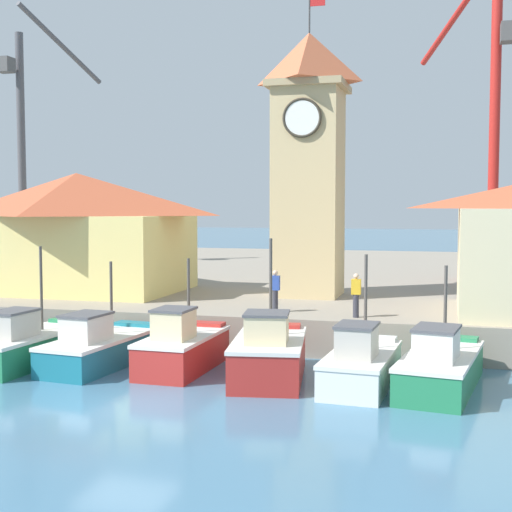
{
  "coord_description": "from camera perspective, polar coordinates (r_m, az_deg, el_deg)",
  "views": [
    {
      "loc": [
        8.41,
        -17.4,
        5.48
      ],
      "look_at": [
        1.12,
        9.4,
        3.5
      ],
      "focal_mm": 50.0,
      "sensor_mm": 36.0,
      "label": 1
    }
  ],
  "objects": [
    {
      "name": "quay_wharf",
      "position": [
        45.84,
        4.56,
        -1.93
      ],
      "size": [
        120.0,
        40.0,
        1.38
      ],
      "primitive_type": "cube",
      "color": "gray",
      "rests_on": "ground"
    },
    {
      "name": "warehouse_left",
      "position": [
        35.17,
        -14.11,
        1.97
      ],
      "size": [
        10.22,
        7.0,
        5.63
      ],
      "color": "#E5D17A",
      "rests_on": "quay_wharf"
    },
    {
      "name": "fishing_boat_right_inner",
      "position": [
        22.15,
        14.54,
        -8.55
      ],
      "size": [
        2.68,
        5.48,
        3.65
      ],
      "color": "#237A4C",
      "rests_on": "ground"
    },
    {
      "name": "dock_worker_along_quay",
      "position": [
        27.31,
        1.55,
        -2.76
      ],
      "size": [
        0.34,
        0.22,
        1.62
      ],
      "color": "#33333D",
      "rests_on": "quay_wharf"
    },
    {
      "name": "dock_worker_near_tower",
      "position": [
        26.28,
        8.01,
        -3.07
      ],
      "size": [
        0.34,
        0.22,
        1.62
      ],
      "color": "#33333D",
      "rests_on": "quay_wharf"
    },
    {
      "name": "clock_tower",
      "position": [
        32.36,
        4.23,
        7.85
      ],
      "size": [
        3.39,
        3.39,
        13.35
      ],
      "color": "tan",
      "rests_on": "quay_wharf"
    },
    {
      "name": "fishing_boat_mid_right",
      "position": [
        22.07,
        8.4,
        -8.53
      ],
      "size": [
        2.13,
        4.78,
        3.97
      ],
      "color": "silver",
      "rests_on": "ground"
    },
    {
      "name": "fishing_boat_mid_left",
      "position": [
        23.99,
        -5.93,
        -7.31
      ],
      "size": [
        2.03,
        4.42,
        3.69
      ],
      "color": "#AD2823",
      "rests_on": "ground"
    },
    {
      "name": "fishing_boat_left_outer",
      "position": [
        25.9,
        -17.66,
        -6.76
      ],
      "size": [
        2.2,
        5.35,
        4.05
      ],
      "color": "#237A4C",
      "rests_on": "ground"
    },
    {
      "name": "ground_plane",
      "position": [
        20.09,
        -10.4,
        -11.82
      ],
      "size": [
        300.0,
        300.0,
        0.0
      ],
      "primitive_type": "plane",
      "color": "teal"
    },
    {
      "name": "fishing_boat_center",
      "position": [
        22.61,
        1.03,
        -7.87
      ],
      "size": [
        2.83,
        4.78,
        4.43
      ],
      "color": "#AD2823",
      "rests_on": "ground"
    },
    {
      "name": "fishing_boat_left_inner",
      "position": [
        25.02,
        -12.34,
        -7.13
      ],
      "size": [
        2.46,
        5.3,
        3.53
      ],
      "color": "#196B7F",
      "rests_on": "ground"
    },
    {
      "name": "port_crane_far",
      "position": [
        41.02,
        18.23,
        6.77
      ],
      "size": [
        5.39,
        8.63,
        17.52
      ],
      "color": "maroon",
      "rests_on": "quay_wharf"
    },
    {
      "name": "port_crane_near",
      "position": [
        52.65,
        -17.98,
        6.41
      ],
      "size": [
        3.28,
        9.45,
        18.07
      ],
      "color": "#353539",
      "rests_on": "quay_wharf"
    }
  ]
}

